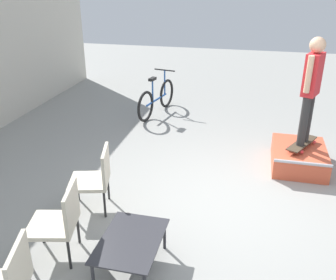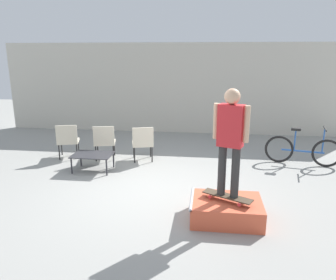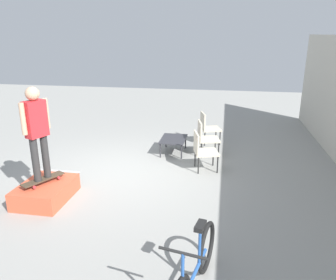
% 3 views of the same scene
% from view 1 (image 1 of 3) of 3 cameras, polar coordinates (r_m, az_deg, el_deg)
% --- Properties ---
extents(ground_plane, '(24.00, 24.00, 0.00)m').
position_cam_1_polar(ground_plane, '(5.52, 9.73, -9.43)').
color(ground_plane, gray).
extents(skate_ramp_box, '(1.17, 0.87, 0.36)m').
position_cam_1_polar(skate_ramp_box, '(6.72, 19.27, -2.45)').
color(skate_ramp_box, '#DB5638').
rests_on(skate_ramp_box, ground_plane).
extents(skateboard_on_ramp, '(0.83, 0.56, 0.07)m').
position_cam_1_polar(skateboard_on_ramp, '(6.63, 19.74, -0.48)').
color(skateboard_on_ramp, '#473828').
rests_on(skateboard_on_ramp, skate_ramp_box).
extents(person_skater, '(0.54, 0.33, 1.72)m').
position_cam_1_polar(person_skater, '(6.30, 21.04, 8.08)').
color(person_skater, '#2D2D2D').
rests_on(person_skater, skateboard_on_ramp).
extents(coffee_table, '(0.92, 0.65, 0.39)m').
position_cam_1_polar(coffee_table, '(4.21, -5.68, -15.30)').
color(coffee_table, '#2D2D33').
rests_on(coffee_table, ground_plane).
extents(patio_chair_center, '(0.62, 0.62, 0.90)m').
position_cam_1_polar(patio_chair_center, '(4.44, -16.19, -11.50)').
color(patio_chair_center, black).
rests_on(patio_chair_center, ground_plane).
extents(patio_chair_right, '(0.64, 0.64, 0.90)m').
position_cam_1_polar(patio_chair_right, '(5.18, -10.98, -5.44)').
color(patio_chair_right, black).
rests_on(patio_chair_right, ground_plane).
extents(bicycle, '(1.75, 0.55, 0.96)m').
position_cam_1_polar(bicycle, '(8.71, -1.73, 6.32)').
color(bicycle, black).
rests_on(bicycle, ground_plane).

